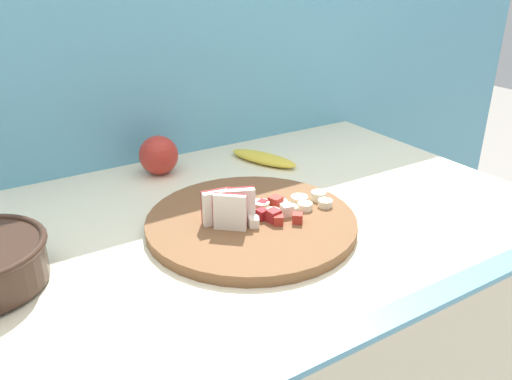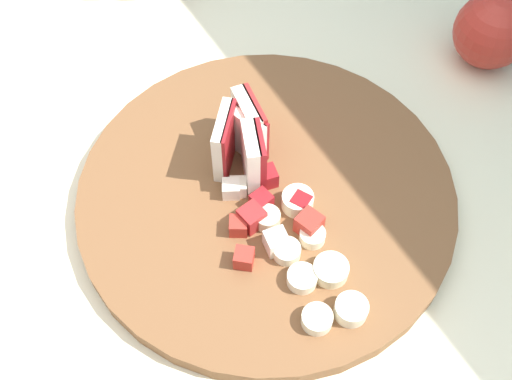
{
  "view_description": "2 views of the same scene",
  "coord_description": "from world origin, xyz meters",
  "px_view_note": "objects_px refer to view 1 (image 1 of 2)",
  "views": [
    {
      "loc": [
        -0.36,
        -0.67,
        1.34
      ],
      "look_at": [
        0.04,
        -0.02,
        0.99
      ],
      "focal_mm": 36.09,
      "sensor_mm": 36.0,
      "label": 1
    },
    {
      "loc": [
        0.3,
        -0.2,
        1.43
      ],
      "look_at": [
        0.03,
        -0.05,
        0.96
      ],
      "focal_mm": 44.58,
      "sensor_mm": 36.0,
      "label": 2
    }
  ],
  "objects_px": {
    "whole_apple": "(159,155)",
    "apple_dice_pile": "(270,213)",
    "cutting_board": "(251,222)",
    "apple_wedge_fan": "(228,208)",
    "banana_slice_rows": "(294,204)",
    "banana_peel": "(263,158)"
  },
  "relations": [
    {
      "from": "apple_wedge_fan",
      "to": "cutting_board",
      "type": "bearing_deg",
      "value": -2.19
    },
    {
      "from": "banana_peel",
      "to": "whole_apple",
      "type": "height_order",
      "value": "whole_apple"
    },
    {
      "from": "whole_apple",
      "to": "apple_dice_pile",
      "type": "bearing_deg",
      "value": -78.31
    },
    {
      "from": "apple_wedge_fan",
      "to": "whole_apple",
      "type": "distance_m",
      "value": 0.3
    },
    {
      "from": "whole_apple",
      "to": "cutting_board",
      "type": "bearing_deg",
      "value": -82.58
    },
    {
      "from": "banana_slice_rows",
      "to": "banana_peel",
      "type": "distance_m",
      "value": 0.26
    },
    {
      "from": "whole_apple",
      "to": "banana_slice_rows",
      "type": "bearing_deg",
      "value": -68.39
    },
    {
      "from": "apple_dice_pile",
      "to": "banana_peel",
      "type": "distance_m",
      "value": 0.3
    },
    {
      "from": "cutting_board",
      "to": "banana_peel",
      "type": "relative_size",
      "value": 2.1
    },
    {
      "from": "apple_wedge_fan",
      "to": "whole_apple",
      "type": "height_order",
      "value": "whole_apple"
    },
    {
      "from": "apple_wedge_fan",
      "to": "banana_slice_rows",
      "type": "relative_size",
      "value": 0.61
    },
    {
      "from": "whole_apple",
      "to": "apple_wedge_fan",
      "type": "bearing_deg",
      "value": -90.58
    },
    {
      "from": "cutting_board",
      "to": "apple_wedge_fan",
      "type": "height_order",
      "value": "apple_wedge_fan"
    },
    {
      "from": "cutting_board",
      "to": "whole_apple",
      "type": "bearing_deg",
      "value": 97.42
    },
    {
      "from": "apple_dice_pile",
      "to": "banana_slice_rows",
      "type": "distance_m",
      "value": 0.06
    },
    {
      "from": "cutting_board",
      "to": "whole_apple",
      "type": "relative_size",
      "value": 4.33
    },
    {
      "from": "cutting_board",
      "to": "banana_peel",
      "type": "distance_m",
      "value": 0.3
    },
    {
      "from": "banana_slice_rows",
      "to": "banana_peel",
      "type": "xyz_separation_m",
      "value": [
        0.09,
        0.24,
        -0.02
      ]
    },
    {
      "from": "apple_dice_pile",
      "to": "cutting_board",
      "type": "bearing_deg",
      "value": 147.56
    },
    {
      "from": "banana_peel",
      "to": "cutting_board",
      "type": "bearing_deg",
      "value": -126.5
    },
    {
      "from": "cutting_board",
      "to": "whole_apple",
      "type": "height_order",
      "value": "whole_apple"
    },
    {
      "from": "apple_wedge_fan",
      "to": "banana_peel",
      "type": "height_order",
      "value": "apple_wedge_fan"
    }
  ]
}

